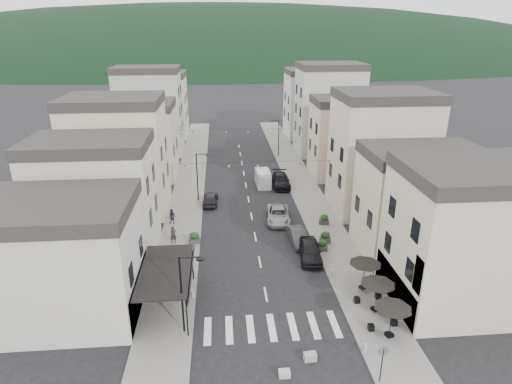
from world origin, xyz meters
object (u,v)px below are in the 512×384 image
parked_car_d (281,181)px  parked_car_b (298,236)px  parked_car_c (278,215)px  delivery_van (263,178)px  pedestrian_b (172,217)px  pedestrian_a (173,235)px  parked_car_e (210,198)px  parked_car_a (310,251)px

parked_car_d → parked_car_b: bearing=-89.5°
parked_car_b → parked_car_c: parked_car_c is taller
parked_car_c → delivery_van: delivery_van is taller
pedestrian_b → parked_car_b: bearing=0.2°
delivery_van → pedestrian_a: size_ratio=2.54×
parked_car_e → delivery_van: delivery_van is taller
parked_car_a → pedestrian_a: bearing=167.9°
parked_car_a → pedestrian_a: size_ratio=2.74×
pedestrian_a → parked_car_d: bearing=35.3°
parked_car_a → parked_car_b: parked_car_a is taller
parked_car_a → pedestrian_b: pedestrian_b is taller
parked_car_d → pedestrian_b: size_ratio=3.25×
parked_car_a → parked_car_b: size_ratio=1.14×
parked_car_a → delivery_van: size_ratio=1.08×
parked_car_b → pedestrian_a: 12.09m
parked_car_c → parked_car_e: parked_car_c is taller
parked_car_c → parked_car_a: bearing=-72.7°
parked_car_a → pedestrian_b: 15.56m
parked_car_b → parked_car_e: parked_car_e is taller
parked_car_d → pedestrian_a: size_ratio=3.14×
parked_car_d → parked_car_e: bearing=-147.3°
parked_car_c → pedestrian_b: size_ratio=3.13×
parked_car_e → delivery_van: bearing=-136.2°
delivery_van → pedestrian_b: delivery_van is taller
parked_car_b → delivery_van: delivery_van is taller
parked_car_c → parked_car_d: bearing=85.6°
parked_car_b → pedestrian_a: (-12.07, 0.75, 0.30)m
pedestrian_a → pedestrian_b: pedestrian_a is taller
parked_car_a → parked_car_c: size_ratio=0.90×
parked_car_b → delivery_van: bearing=91.9°
delivery_van → pedestrian_a: 18.83m
parked_car_c → parked_car_e: (-7.40, 5.35, -0.01)m
parked_car_b → delivery_van: (-1.77, 16.51, 0.34)m
parked_car_a → parked_car_d: size_ratio=0.87×
parked_car_d → pedestrian_b: 17.03m
parked_car_a → parked_car_b: 3.18m
delivery_van → pedestrian_a: (-10.30, -15.76, -0.04)m
pedestrian_a → pedestrian_b: size_ratio=1.03×
delivery_van → pedestrian_b: bearing=-134.9°
parked_car_a → parked_car_c: bearing=107.1°
parked_car_d → delivery_van: (-2.33, 0.58, 0.24)m
delivery_van → parked_car_a: bearing=-84.5°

